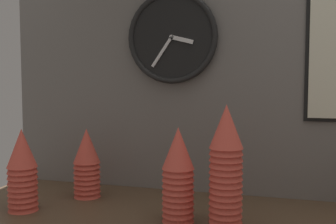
# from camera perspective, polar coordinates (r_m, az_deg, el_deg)

# --- Properties ---
(ground_plane) EXTENTS (1.60, 0.56, 0.04)m
(ground_plane) POSITION_cam_1_polar(r_m,az_deg,el_deg) (1.26, 5.86, -14.74)
(ground_plane) COLOR #4C3826
(wall_tiled_back) EXTENTS (1.60, 0.03, 1.05)m
(wall_tiled_back) POSITION_cam_1_polar(r_m,az_deg,el_deg) (1.46, 7.94, 9.55)
(wall_tiled_back) COLOR slate
(wall_tiled_back) RESTS_ON ground_plane
(cup_stack_far_left) EXTENTS (0.09, 0.09, 0.25)m
(cup_stack_far_left) POSITION_cam_1_polar(r_m,az_deg,el_deg) (1.34, -19.13, -7.42)
(cup_stack_far_left) COLOR #DB4C3D
(cup_stack_far_left) RESTS_ON ground_plane
(cup_stack_center_right) EXTENTS (0.09, 0.09, 0.33)m
(cup_stack_center_right) POSITION_cam_1_polar(r_m,az_deg,el_deg) (1.12, 7.86, -7.38)
(cup_stack_center_right) COLOR #DB4C3D
(cup_stack_center_right) RESTS_ON ground_plane
(cup_stack_left) EXTENTS (0.09, 0.09, 0.23)m
(cup_stack_left) POSITION_cam_1_polar(r_m,az_deg,el_deg) (1.44, -10.93, -6.77)
(cup_stack_left) COLOR #DB4C3D
(cup_stack_left) RESTS_ON ground_plane
(cup_stack_center) EXTENTS (0.09, 0.09, 0.26)m
(cup_stack_center) POSITION_cam_1_polar(r_m,az_deg,el_deg) (1.17, 1.38, -8.49)
(cup_stack_center) COLOR #DB4C3D
(cup_stack_center) RESTS_ON ground_plane
(wall_clock) EXTENTS (0.32, 0.03, 0.32)m
(wall_clock) POSITION_cam_1_polar(r_m,az_deg,el_deg) (1.47, 0.58, 10.08)
(wall_clock) COLOR black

